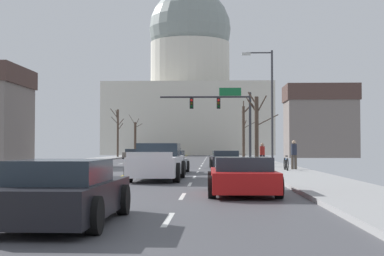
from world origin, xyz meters
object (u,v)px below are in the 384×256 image
(sedan_oncoming_00, at_px, (154,155))
(pedestrian_00, at_px, (294,153))
(sedan_near_01, at_px, (225,160))
(sedan_oncoming_01, at_px, (133,154))
(sedan_near_02, at_px, (170,162))
(bicycle_parked, at_px, (286,164))
(sedan_oncoming_02, at_px, (167,153))
(pedestrian_01, at_px, (262,153))
(signal_gantry, at_px, (224,109))
(street_lamp_right, at_px, (268,98))
(sedan_oncoming_03, at_px, (175,152))
(pickup_truck_near_03, at_px, (157,163))
(sedan_near_00, at_px, (223,158))
(sedan_near_04, at_px, (242,176))
(sedan_near_05, at_px, (64,193))

(sedan_oncoming_00, xyz_separation_m, pedestrian_00, (10.86, -25.38, 0.50))
(sedan_near_01, height_order, sedan_oncoming_01, sedan_near_01)
(sedan_near_02, bearing_deg, bicycle_parked, 4.89)
(sedan_oncoming_02, bearing_deg, pedestrian_01, -76.06)
(signal_gantry, distance_m, street_lamp_right, 12.65)
(sedan_oncoming_02, height_order, sedan_oncoming_03, sedan_oncoming_03)
(sedan_near_01, bearing_deg, pickup_truck_near_03, -103.99)
(street_lamp_right, xyz_separation_m, sedan_near_00, (-2.74, 7.33, -4.04))
(sedan_oncoming_01, relative_size, sedan_oncoming_03, 1.04)
(sedan_oncoming_03, relative_size, bicycle_parked, 2.53)
(signal_gantry, relative_size, sedan_oncoming_02, 1.73)
(sedan_near_00, xyz_separation_m, sedan_oncoming_00, (-6.96, 14.75, 0.02))
(pickup_truck_near_03, bearing_deg, sedan_near_00, 80.32)
(signal_gantry, distance_m, sedan_near_04, 31.72)
(sedan_near_02, xyz_separation_m, sedan_oncoming_02, (-3.87, 45.24, -0.01))
(pickup_truck_near_03, bearing_deg, sedan_oncoming_02, 94.22)
(sedan_near_00, xyz_separation_m, sedan_near_02, (-3.19, -12.65, 0.03))
(signal_gantry, distance_m, sedan_oncoming_03, 41.22)
(sedan_near_04, bearing_deg, sedan_oncoming_02, 96.89)
(pedestrian_00, bearing_deg, street_lamp_right, 109.38)
(pickup_truck_near_03, distance_m, pedestrian_00, 11.04)
(sedan_near_05, bearing_deg, sedan_near_00, 83.75)
(pedestrian_01, bearing_deg, sedan_oncoming_02, 103.94)
(pickup_truck_near_03, xyz_separation_m, bicycle_parked, (6.50, 6.92, -0.24))
(street_lamp_right, distance_m, sedan_near_00, 8.81)
(sedan_near_02, height_order, sedan_oncoming_01, sedan_near_02)
(sedan_near_00, bearing_deg, sedan_near_02, -104.15)
(sedan_oncoming_01, xyz_separation_m, pedestrian_00, (14.50, -35.16, 0.51))
(pickup_truck_near_03, relative_size, sedan_oncoming_01, 1.22)
(sedan_near_00, xyz_separation_m, sedan_near_01, (0.02, -5.90, 0.02))
(street_lamp_right, distance_m, sedan_near_02, 8.92)
(sedan_near_05, height_order, sedan_oncoming_02, sedan_oncoming_02)
(signal_gantry, height_order, pedestrian_00, signal_gantry)
(signal_gantry, bearing_deg, pedestrian_00, -76.50)
(sedan_near_05, relative_size, sedan_oncoming_02, 0.97)
(pickup_truck_near_03, height_order, sedan_oncoming_03, pickup_truck_near_03)
(signal_gantry, height_order, sedan_oncoming_03, signal_gantry)
(sedan_oncoming_02, bearing_deg, sedan_oncoming_00, -89.70)
(bicycle_parked, bearing_deg, pedestrian_00, 66.20)
(sedan_oncoming_00, bearing_deg, sedan_oncoming_02, 90.30)
(sedan_oncoming_03, bearing_deg, sedan_near_00, -81.47)
(sedan_oncoming_00, bearing_deg, sedan_oncoming_01, 110.37)
(sedan_near_01, relative_size, sedan_near_05, 1.05)
(bicycle_parked, bearing_deg, sedan_near_04, -102.52)
(sedan_oncoming_03, bearing_deg, sedan_oncoming_00, -90.26)
(pickup_truck_near_03, bearing_deg, sedan_oncoming_01, 99.57)
(sedan_near_01, relative_size, pedestrian_01, 3.00)
(sedan_near_01, distance_m, sedan_near_02, 7.48)
(signal_gantry, height_order, sedan_near_01, signal_gantry)
(sedan_near_01, xyz_separation_m, pedestrian_00, (3.88, -4.73, 0.51))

